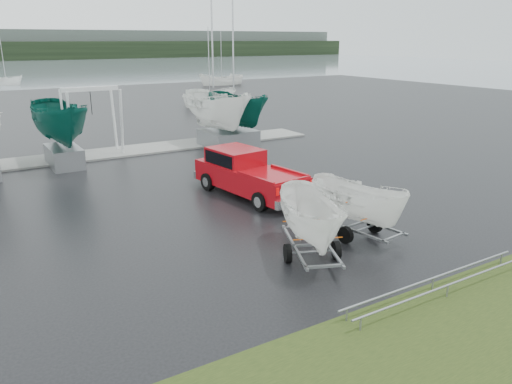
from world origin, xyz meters
The scene contains 14 objects.
ground_plane centered at (0.00, 0.00, 0.00)m, with size 120.00×120.00×0.00m, color black.
grass_verge centered at (0.00, -11.00, 0.00)m, with size 40.00×40.00×0.00m, color black.
dock centered at (0.00, 13.00, 0.05)m, with size 30.00×3.00×0.12m, color gray.
pickup_truck centered at (4.05, 1.39, 1.05)m, with size 2.83×6.27×2.01m.
trailer_hitched centered at (4.89, -5.09, 2.54)m, with size 1.84×3.72×4.67m.
trailer_parked centered at (2.34, -5.74, 2.70)m, with size 2.50×3.77×4.98m.
boat_hoist centered at (0.25, 13.00, 2.67)m, with size 3.30×2.18×4.12m.
keelboat_1 centered at (-1.92, 11.20, 4.09)m, with size 2.57×3.20×7.94m.
keelboat_2 centered at (7.60, 11.00, 4.23)m, with size 2.66×3.20×10.83m.
keelboat_3 centered at (9.25, 11.30, 3.83)m, with size 2.41×3.20×10.58m.
mast_rack_2 centered at (4.00, -9.50, 0.35)m, with size 7.00×0.56×0.06m.
moored_boat_2 centered at (16.79, 30.74, 0.00)m, with size 3.07×3.02×11.43m.
moored_boat_3 centered at (29.31, 51.94, 0.00)m, with size 3.09×3.02×11.60m.
moored_boat_5 centered at (1.06, 69.80, 0.01)m, with size 3.32×3.33×11.09m.
Camera 1 is at (-6.92, -17.51, 6.82)m, focal length 35.00 mm.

